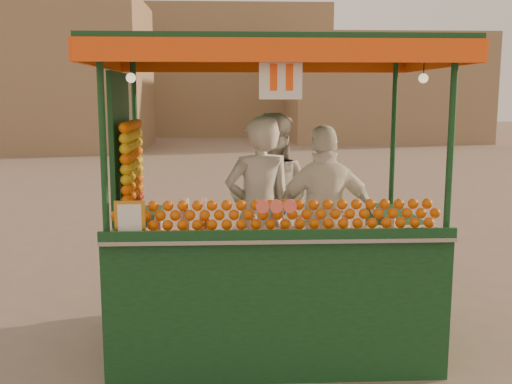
{
  "coord_description": "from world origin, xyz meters",
  "views": [
    {
      "loc": [
        -0.63,
        -5.23,
        2.18
      ],
      "look_at": [
        -0.39,
        -0.21,
        1.36
      ],
      "focal_mm": 41.67,
      "sensor_mm": 36.0,
      "label": 1
    }
  ],
  "objects_px": {
    "vendor_middle": "(270,203)",
    "vendor_right": "(325,217)",
    "juice_cart": "(264,253)",
    "vendor_left": "(259,212)"
  },
  "relations": [
    {
      "from": "vendor_middle",
      "to": "vendor_right",
      "type": "bearing_deg",
      "value": 153.34
    },
    {
      "from": "vendor_middle",
      "to": "vendor_right",
      "type": "xyz_separation_m",
      "value": [
        0.46,
        -0.46,
        -0.05
      ]
    },
    {
      "from": "vendor_middle",
      "to": "vendor_right",
      "type": "height_order",
      "value": "vendor_middle"
    },
    {
      "from": "vendor_middle",
      "to": "juice_cart",
      "type": "bearing_deg",
      "value": 100.32
    },
    {
      "from": "vendor_left",
      "to": "vendor_right",
      "type": "distance_m",
      "value": 0.58
    },
    {
      "from": "juice_cart",
      "to": "vendor_middle",
      "type": "relative_size",
      "value": 1.67
    },
    {
      "from": "vendor_right",
      "to": "vendor_left",
      "type": "bearing_deg",
      "value": -12.82
    },
    {
      "from": "juice_cart",
      "to": "vendor_left",
      "type": "relative_size",
      "value": 1.68
    },
    {
      "from": "vendor_left",
      "to": "vendor_right",
      "type": "relative_size",
      "value": 1.05
    },
    {
      "from": "juice_cart",
      "to": "vendor_left",
      "type": "xyz_separation_m",
      "value": [
        -0.02,
        0.28,
        0.3
      ]
    }
  ]
}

